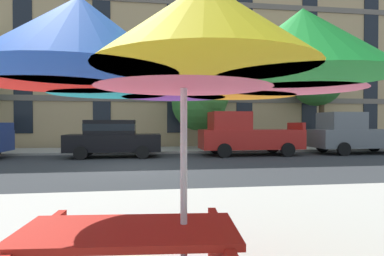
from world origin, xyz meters
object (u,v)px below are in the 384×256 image
(sedan_black, at_px, (113,137))
(pickup_gray, at_px, (356,134))
(street_tree_middle, at_px, (200,97))
(pickup_red, at_px, (246,135))
(street_tree_right, at_px, (318,81))
(patio_umbrella, at_px, (184,60))

(sedan_black, height_order, pickup_gray, pickup_gray)
(street_tree_middle, bearing_deg, sedan_black, -145.64)
(pickup_red, xyz_separation_m, street_tree_right, (6.01, 3.63, 3.30))
(pickup_red, bearing_deg, street_tree_right, 31.17)
(sedan_black, height_order, patio_umbrella, patio_umbrella)
(sedan_black, bearing_deg, patio_umbrella, -81.27)
(street_tree_middle, distance_m, patio_umbrella, 16.26)
(patio_umbrella, bearing_deg, pickup_red, 69.97)
(sedan_black, xyz_separation_m, street_tree_right, (12.59, 3.63, 3.38))
(pickup_red, distance_m, patio_umbrella, 13.57)
(pickup_gray, xyz_separation_m, street_tree_right, (-0.10, 3.63, 3.30))
(pickup_red, height_order, pickup_gray, same)
(pickup_gray, bearing_deg, sedan_black, -180.00)
(sedan_black, height_order, street_tree_middle, street_tree_middle)
(street_tree_right, relative_size, patio_umbrella, 1.87)
(sedan_black, xyz_separation_m, pickup_gray, (12.69, 0.00, 0.08))
(street_tree_middle, relative_size, street_tree_right, 0.84)
(sedan_black, xyz_separation_m, street_tree_middle, (4.79, 3.28, 2.24))
(pickup_red, distance_m, street_tree_right, 7.76)
(street_tree_middle, height_order, street_tree_right, street_tree_right)
(pickup_red, xyz_separation_m, patio_umbrella, (-4.63, -12.70, 1.16))
(street_tree_middle, bearing_deg, patio_umbrella, -100.09)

